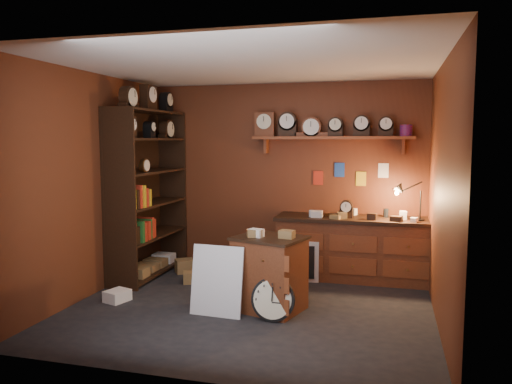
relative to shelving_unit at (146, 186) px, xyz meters
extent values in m
plane|color=black|center=(1.79, -0.98, -1.25)|extent=(4.00, 4.00, 0.00)
cube|color=#632E17|center=(1.79, 0.82, 0.10)|extent=(4.00, 0.02, 2.70)
cube|color=#632E17|center=(1.79, -2.78, 0.10)|extent=(4.00, 0.02, 2.70)
cube|color=#632E17|center=(-0.21, -0.98, 0.10)|extent=(0.02, 3.60, 2.70)
cube|color=#632E17|center=(3.79, -0.98, 0.10)|extent=(0.02, 3.60, 2.70)
cube|color=beige|center=(1.79, -0.98, 1.45)|extent=(4.00, 3.60, 0.02)
cube|color=brown|center=(2.49, 0.67, 0.67)|extent=(2.20, 0.30, 0.04)
cube|color=brown|center=(1.54, 0.74, 0.55)|extent=(0.04, 0.16, 0.20)
cube|color=brown|center=(3.44, 0.74, 0.55)|extent=(0.04, 0.16, 0.20)
cylinder|color=#B21419|center=(3.47, 0.67, 0.76)|extent=(0.16, 0.16, 0.15)
cube|color=#AF2715|center=(1.94, 0.81, 0.10)|extent=(0.14, 0.01, 0.20)
cube|color=#1B3F99|center=(2.24, 0.81, 0.22)|extent=(0.14, 0.01, 0.20)
cube|color=gold|center=(2.54, 0.81, 0.10)|extent=(0.14, 0.01, 0.20)
cube|color=silver|center=(2.84, 0.81, 0.22)|extent=(0.14, 0.01, 0.20)
cube|color=black|center=(-0.19, 0.00, -0.10)|extent=(0.03, 1.60, 2.30)
cube|color=black|center=(0.04, -0.78, -0.10)|extent=(0.45, 0.03, 2.30)
cube|color=black|center=(0.04, 0.78, -0.10)|extent=(0.45, 0.03, 2.30)
cube|color=black|center=(0.04, 0.00, -1.20)|extent=(0.43, 1.54, 0.03)
cube|color=black|center=(0.04, 0.00, -0.70)|extent=(0.43, 1.54, 0.03)
cube|color=black|center=(0.04, 0.00, -0.25)|extent=(0.43, 1.54, 0.03)
cube|color=black|center=(0.04, 0.00, 0.20)|extent=(0.43, 1.54, 0.03)
cube|color=black|center=(0.04, 0.00, 0.65)|extent=(0.43, 1.54, 0.03)
cube|color=black|center=(0.04, 0.00, 1.03)|extent=(0.43, 1.54, 0.03)
cube|color=brown|center=(2.84, 0.50, -0.85)|extent=(2.06, 0.60, 0.80)
cube|color=black|center=(2.84, 0.50, -0.43)|extent=(2.12, 0.66, 0.05)
cube|color=brown|center=(2.84, 0.20, -0.85)|extent=(1.98, 0.02, 0.52)
cylinder|color=black|center=(3.67, 0.45, -0.39)|extent=(0.12, 0.12, 0.02)
cylinder|color=black|center=(3.67, 0.45, -0.20)|extent=(0.02, 0.02, 0.38)
cylinder|color=black|center=(3.55, 0.42, 0.04)|extent=(0.27, 0.09, 0.14)
cone|color=black|center=(3.41, 0.39, 0.00)|extent=(0.18, 0.14, 0.18)
cube|color=brown|center=(2.02, -1.01, -0.85)|extent=(0.82, 0.75, 0.80)
cube|color=black|center=(2.02, -1.01, -0.44)|extent=(0.87, 0.80, 0.03)
cube|color=brown|center=(2.02, -1.30, -0.85)|extent=(0.60, 0.20, 0.68)
cylinder|color=black|center=(2.13, -1.33, -1.03)|extent=(0.46, 0.15, 0.47)
cylinder|color=beige|center=(2.13, -1.36, -1.02)|extent=(0.41, 0.09, 0.40)
cube|color=black|center=(2.13, -1.37, -0.96)|extent=(0.01, 0.04, 0.15)
cube|color=black|center=(2.18, -1.37, -1.05)|extent=(0.10, 0.01, 0.01)
cube|color=silver|center=(1.51, -1.32, -1.25)|extent=(0.59, 0.19, 0.77)
cube|color=silver|center=(2.12, 0.42, -0.98)|extent=(0.56, 0.56, 0.55)
cube|color=black|center=(2.12, 0.15, -0.98)|extent=(0.45, 0.05, 0.44)
cube|color=olive|center=(0.78, -0.25, -1.18)|extent=(0.29, 0.28, 0.14)
cube|color=white|center=(0.22, -1.20, -1.19)|extent=(0.29, 0.32, 0.13)
cube|color=olive|center=(0.48, 0.20, -1.16)|extent=(0.33, 0.32, 0.19)
camera|label=1|loc=(3.28, -6.28, 0.64)|focal=35.00mm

